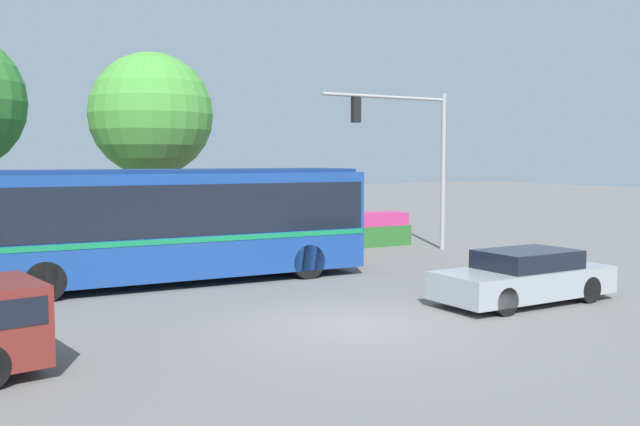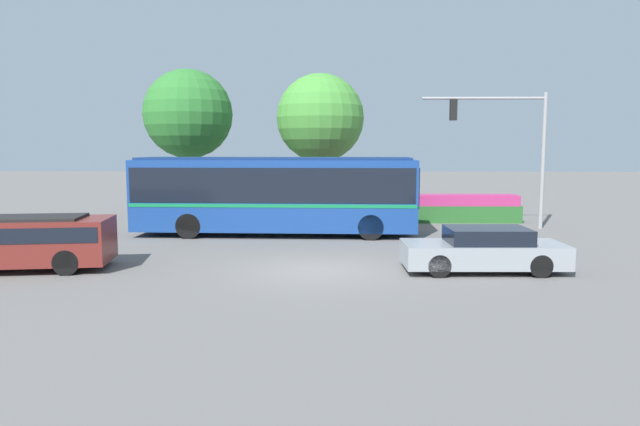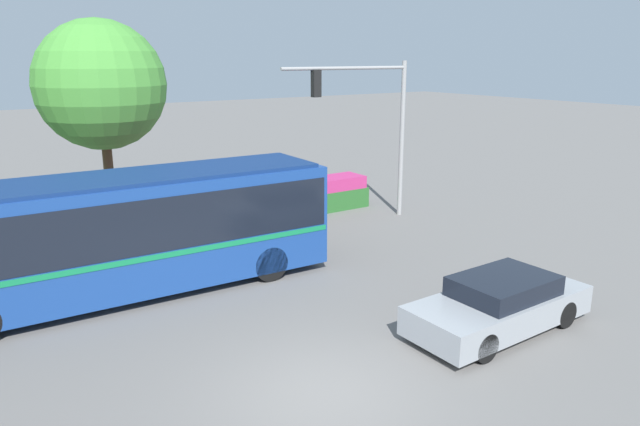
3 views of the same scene
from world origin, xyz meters
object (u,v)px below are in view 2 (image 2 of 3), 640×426
at_px(city_bus, 275,191).
at_px(traffic_light_pole, 513,137).
at_px(street_tree_left, 188,114).
at_px(sedan_foreground, 484,250).
at_px(suv_left_lane, 20,239).
at_px(street_tree_centre, 320,118).

height_order(city_bus, traffic_light_pole, traffic_light_pole).
relative_size(city_bus, traffic_light_pole, 1.93).
distance_m(city_bus, street_tree_left, 8.34).
relative_size(sedan_foreground, suv_left_lane, 0.87).
relative_size(traffic_light_pole, street_tree_centre, 0.80).
bearing_deg(street_tree_centre, city_bus, -103.82).
relative_size(city_bus, street_tree_centre, 1.55).
bearing_deg(city_bus, traffic_light_pole, 13.45).
distance_m(suv_left_lane, street_tree_centre, 16.84).
bearing_deg(traffic_light_pole, street_tree_left, -13.87).
bearing_deg(city_bus, street_tree_left, 132.29).
distance_m(city_bus, traffic_light_pole, 10.64).
height_order(suv_left_lane, traffic_light_pole, traffic_light_pole).
height_order(city_bus, suv_left_lane, city_bus).
bearing_deg(traffic_light_pole, city_bus, 11.44).
xyz_separation_m(city_bus, street_tree_left, (-4.91, 5.80, 3.42)).
relative_size(sedan_foreground, street_tree_centre, 0.62).
bearing_deg(city_bus, sedan_foreground, -43.85).
height_order(city_bus, street_tree_centre, street_tree_centre).
distance_m(street_tree_left, street_tree_centre, 6.73).
height_order(city_bus, street_tree_left, street_tree_left).
bearing_deg(street_tree_left, traffic_light_pole, -13.87).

